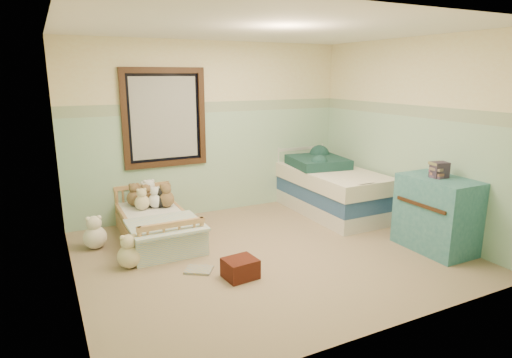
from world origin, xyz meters
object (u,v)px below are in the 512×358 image
plush_floor_tan (129,256)px  dresser (437,214)px  floor_book (199,270)px  plush_floor_cream (95,237)px  toddler_bed_frame (156,231)px  red_pillow (240,268)px  twin_bed_frame (331,205)px

plush_floor_tan → dresser: 3.55m
dresser → floor_book: (-2.72, 0.69, -0.42)m
plush_floor_cream → floor_book: (0.90, -1.15, -0.12)m
toddler_bed_frame → red_pillow: bearing=-71.3°
red_pillow → plush_floor_cream: bearing=129.8°
floor_book → toddler_bed_frame: bearing=132.5°
plush_floor_tan → dresser: size_ratio=0.29×
dresser → red_pillow: bearing=171.5°
dresser → red_pillow: (-2.38, 0.36, -0.34)m
plush_floor_tan → floor_book: 0.77m
plush_floor_cream → red_pillow: bearing=-50.2°
floor_book → dresser: bearing=20.0°
dresser → floor_book: dresser is taller
toddler_bed_frame → red_pillow: 1.55m
red_pillow → floor_book: (-0.33, 0.33, -0.09)m
dresser → plush_floor_cream: bearing=153.1°
plush_floor_tan → plush_floor_cream: bearing=109.7°
twin_bed_frame → floor_book: size_ratio=6.50×
twin_bed_frame → floor_book: bearing=-157.6°
toddler_bed_frame → twin_bed_frame: twin_bed_frame is taller
plush_floor_cream → twin_bed_frame: 3.35m
twin_bed_frame → dresser: dresser is taller
toddler_bed_frame → floor_book: toddler_bed_frame is taller
twin_bed_frame → red_pillow: size_ratio=5.61×
red_pillow → floor_book: red_pillow is taller
plush_floor_cream → red_pillow: 1.93m
plush_floor_tan → red_pillow: bearing=-37.7°
red_pillow → plush_floor_tan: bearing=142.3°
twin_bed_frame → dresser: 1.75m
twin_bed_frame → red_pillow: twin_bed_frame is taller
dresser → floor_book: 2.83m
plush_floor_tan → toddler_bed_frame: bearing=56.7°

